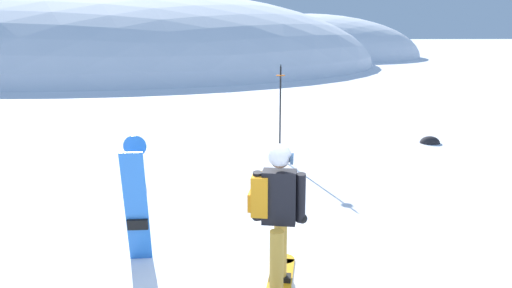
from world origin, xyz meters
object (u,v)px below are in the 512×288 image
(piste_marker_near, at_px, (280,106))
(rock_dark, at_px, (430,143))
(snowboarder_main, at_px, (276,216))
(spare_snowboard, at_px, (136,201))

(piste_marker_near, xyz_separation_m, rock_dark, (4.09, 1.18, -1.22))
(piste_marker_near, bearing_deg, snowboarder_main, -97.77)
(piste_marker_near, relative_size, rock_dark, 4.16)
(piste_marker_near, bearing_deg, rock_dark, 16.12)
(snowboarder_main, bearing_deg, piste_marker_near, 82.23)
(spare_snowboard, height_order, rock_dark, spare_snowboard)
(spare_snowboard, xyz_separation_m, rock_dark, (6.50, 6.08, -0.83))
(snowboarder_main, distance_m, piste_marker_near, 5.79)
(rock_dark, bearing_deg, spare_snowboard, -136.93)
(snowboarder_main, xyz_separation_m, piste_marker_near, (0.78, 5.73, 0.30))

